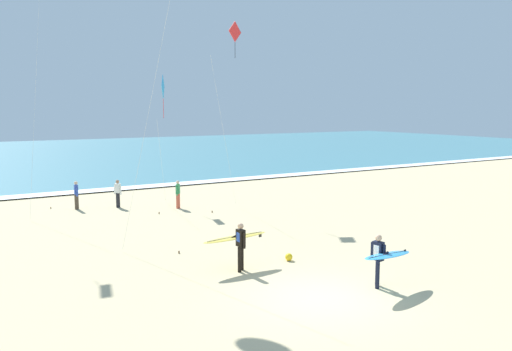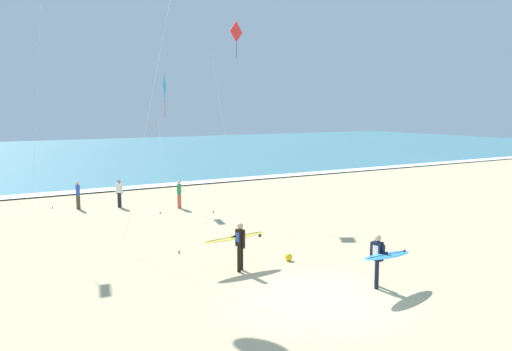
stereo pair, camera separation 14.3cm
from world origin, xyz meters
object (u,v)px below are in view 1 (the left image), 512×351
Objects in this scene: surfer_lead at (238,240)px; surfer_trailing at (383,256)px; beach_ball at (289,257)px; bystander_white_top at (118,193)px; bystander_blue_top at (76,195)px; bystander_green_top at (178,194)px; kite_diamond_cobalt_far at (163,90)px; kite_diamond_scarlet_high at (234,39)px.

surfer_lead is 1.11× the size of surfer_trailing.
bystander_white_top is at bearing 100.62° from beach_ball.
bystander_blue_top is (-5.51, 18.11, -0.24)m from surfer_trailing.
surfer_trailing reaches higher than bystander_green_top.
kite_diamond_cobalt_far reaches higher than beach_ball.
surfer_trailing is (2.97, -3.98, -0.00)m from surfer_lead.
surfer_trailing reaches higher than bystander_white_top.
bystander_blue_top is at bearing 108.26° from beach_ball.
beach_ball is (-0.84, 3.94, -0.91)m from surfer_trailing.
bystander_green_top is at bearing 91.95° from surfer_trailing.
bystander_green_top reaches higher than beach_ball.
kite_diamond_scarlet_high reaches higher than kite_diamond_cobalt_far.
beach_ball is at bearing -107.84° from kite_diamond_scarlet_high.
surfer_trailing is 0.22× the size of kite_diamond_scarlet_high.
surfer_lead is 1.62× the size of bystander_green_top.
bystander_green_top is 11.52m from beach_ball.
bystander_white_top is (2.14, -0.66, 0.00)m from bystander_blue_top.
kite_diamond_scarlet_high is 10.87m from bystander_white_top.
kite_diamond_scarlet_high is 37.09× the size of beach_ball.
kite_diamond_scarlet_high is 6.53× the size of bystander_green_top.
surfer_lead reaches higher than beach_ball.
surfer_trailing is 4.13m from beach_ball.
surfer_trailing reaches higher than beach_ball.
kite_diamond_scarlet_high reaches higher than bystander_white_top.
surfer_lead reaches higher than bystander_green_top.
beach_ball is (-0.31, -13.49, -6.55)m from kite_diamond_cobalt_far.
bystander_green_top is 1.00× the size of bystander_blue_top.
surfer_lead is 14.79m from kite_diamond_cobalt_far.
surfer_lead is 0.25× the size of kite_diamond_scarlet_high.
surfer_trailing reaches higher than bystander_blue_top.
kite_diamond_scarlet_high is at bearing -28.90° from bystander_white_top.
surfer_trailing is at bearing -78.03° from beach_ball.
bystander_blue_top is 5.68× the size of beach_ball.
surfer_trailing is 18.33m from kite_diamond_cobalt_far.
bystander_white_top is at bearing 91.69° from surfer_lead.
beach_ball is (2.53, -13.51, -0.67)m from bystander_white_top.
kite_diamond_cobalt_far is 6.20m from bystander_green_top.
kite_diamond_cobalt_far reaches higher than surfer_trailing.
bystander_green_top is at bearing -28.15° from bystander_blue_top.
kite_diamond_scarlet_high is at bearing -25.94° from bystander_blue_top.
kite_diamond_cobalt_far is at bearing 91.72° from surfer_trailing.
surfer_lead is 11.72m from bystander_green_top.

